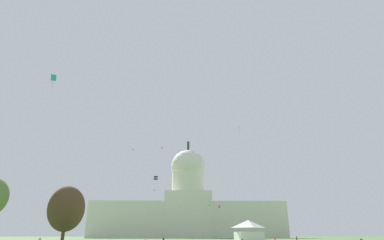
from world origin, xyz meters
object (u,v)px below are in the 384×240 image
Objects in this scene: person_maroon_edge_west at (297,240)px; tree_west_mid at (66,209)px; kite_lime_mid at (180,203)px; kite_green_low at (210,205)px; kite_magenta_low at (219,207)px; kite_turquoise_mid at (53,78)px; kite_orange_low at (148,213)px; kite_yellow_high at (239,128)px; event_tent at (249,232)px; kite_black_low at (156,178)px; kite_white_low at (225,212)px; kite_gold_high at (164,163)px; capitol_building at (188,208)px; kite_violet_low at (244,220)px; kite_cyan_high at (133,150)px; kite_blue_mid at (154,191)px; person_orange_back_center at (275,240)px; kite_red_high at (162,148)px; kite_pink_low at (206,209)px.

tree_west_mid is at bearing -24.51° from person_maroon_edge_west.
kite_green_low is at bearing -3.53° from kite_lime_mid.
kite_turquoise_mid is (-37.79, -36.36, 22.50)m from kite_magenta_low.
kite_orange_low is at bearing -94.99° from person_maroon_edge_west.
kite_yellow_high is 4.20× the size of kite_green_low.
kite_black_low reaches higher than event_tent.
kite_white_low is 38.80m from kite_green_low.
kite_gold_high is (14.33, 113.51, 35.50)m from tree_west_mid.
kite_orange_low is (-21.40, -61.28, -7.16)m from capitol_building.
kite_violet_low is (30.50, -46.13, -9.60)m from capitol_building.
tree_west_mid is at bearing 52.79° from kite_orange_low.
kite_black_low is (-24.08, 7.01, 14.41)m from event_tent.
event_tent is at bearing -35.00° from kite_violet_low.
kite_cyan_high is at bearing -60.56° from kite_orange_low.
kite_green_low is (2.02, 57.98, 5.50)m from kite_magenta_low.
kite_violet_low is 35.06m from kite_green_low.
kite_blue_mid is 103.94m from kite_turquoise_mid.
kite_gold_high reaches higher than event_tent.
capitol_building is 34.14× the size of kite_lime_mid.
kite_turquoise_mid is at bearing -34.47° from kite_lime_mid.
person_orange_back_center is (7.67, 4.28, -1.97)m from event_tent.
person_orange_back_center is at bearing 48.53° from kite_turquoise_mid.
kite_violet_low is at bearing -139.10° from kite_gold_high.
kite_lime_mid is at bearing -100.92° from kite_gold_high.
kite_orange_low is at bearing 165.04° from kite_white_low.
kite_red_high is at bearing 117.88° from kite_magenta_low.
event_tent is 4.68× the size of kite_blue_mid.
kite_green_low is (27.55, -8.44, -7.46)m from kite_blue_mid.
kite_white_low is (8.38, 107.94, 12.12)m from event_tent.
kite_green_low is at bearing -153.17° from kite_white_low.
kite_cyan_high is at bearing -11.75° from kite_yellow_high.
capitol_building reaches higher than kite_yellow_high.
person_orange_back_center is 111.30m from kite_lime_mid.
kite_violet_low is at bearing 83.44° from kite_turquoise_mid.
kite_magenta_low is (-13.26, 8.77, 9.09)m from person_orange_back_center.
tree_west_mid is 119.79m from kite_gold_high.
tree_west_mid is 105.01m from kite_cyan_high.
capitol_building is 68.40m from kite_pink_low.
kite_black_low is (10.02, -76.13, 4.85)m from kite_orange_low.
person_maroon_edge_west reaches higher than person_orange_back_center.
tree_west_mid is (-42.48, -8.28, 4.82)m from event_tent.
kite_violet_low is at bearing 53.73° from person_orange_back_center.
kite_magenta_low is (36.89, 21.32, 2.30)m from tree_west_mid.
kite_pink_low is 46.84m from kite_gold_high.
kite_gold_high is at bearing 131.33° from kite_green_low.
capitol_building is 111.48× the size of kite_cyan_high.
kite_turquoise_mid is 129.88m from kite_gold_high.
kite_red_high is 16.36m from kite_gold_high.
person_orange_back_center is 66.06m from kite_turquoise_mid.
kite_orange_low is 0.31× the size of kite_gold_high.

